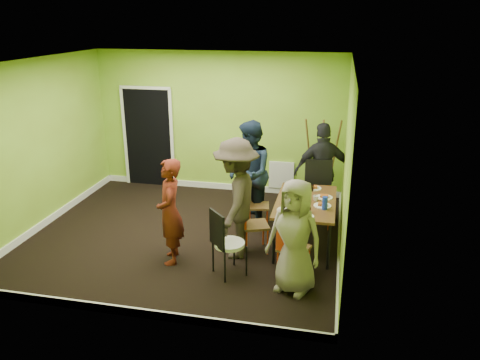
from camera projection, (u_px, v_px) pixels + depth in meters
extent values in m
plane|color=black|center=(186.00, 235.00, 7.74)|extent=(5.00, 5.00, 0.00)
cube|color=#81A52A|center=(218.00, 123.00, 9.34)|extent=(5.00, 0.04, 2.80)
cube|color=#81A52A|center=(117.00, 210.00, 5.19)|extent=(5.00, 0.04, 2.80)
cube|color=#81A52A|center=(39.00, 145.00, 7.76)|extent=(0.04, 4.50, 2.80)
cube|color=#81A52A|center=(346.00, 164.00, 6.78)|extent=(0.04, 4.50, 2.80)
cube|color=white|center=(178.00, 62.00, 6.80)|extent=(5.00, 4.50, 0.04)
cube|color=black|center=(149.00, 138.00, 9.74)|extent=(1.00, 0.05, 2.04)
cube|color=white|center=(281.00, 175.00, 9.39)|extent=(0.50, 0.04, 0.55)
cylinder|color=black|center=(274.00, 242.00, 6.74)|extent=(0.04, 0.04, 0.71)
cylinder|color=black|center=(329.00, 247.00, 6.59)|extent=(0.04, 0.04, 0.71)
cylinder|color=black|center=(285.00, 205.00, 8.01)|extent=(0.04, 0.04, 0.71)
cylinder|color=black|center=(331.00, 209.00, 7.86)|extent=(0.04, 0.04, 0.71)
cube|color=brown|center=(306.00, 202.00, 7.18)|extent=(0.90, 1.50, 0.04)
cylinder|color=#E04215|center=(250.00, 213.00, 8.11)|extent=(0.02, 0.02, 0.39)
cylinder|color=#E04215|center=(249.00, 220.00, 7.83)|extent=(0.02, 0.02, 0.39)
cylinder|color=#E04215|center=(267.00, 213.00, 8.10)|extent=(0.02, 0.02, 0.39)
cylinder|color=#E04215|center=(267.00, 220.00, 7.82)|extent=(0.02, 0.02, 0.39)
cube|color=brown|center=(259.00, 206.00, 7.90)|extent=(0.40, 0.40, 0.03)
cube|color=#E04215|center=(249.00, 193.00, 7.83)|extent=(0.08, 0.33, 0.44)
cylinder|color=#E04215|center=(243.00, 234.00, 7.30)|extent=(0.02, 0.02, 0.43)
cylinder|color=#E04215|center=(247.00, 243.00, 7.00)|extent=(0.02, 0.02, 0.43)
cylinder|color=#E04215|center=(263.00, 232.00, 7.35)|extent=(0.02, 0.02, 0.43)
cylinder|color=#E04215|center=(268.00, 242.00, 7.05)|extent=(0.02, 0.02, 0.43)
cube|color=brown|center=(255.00, 225.00, 7.10)|extent=(0.49, 0.49, 0.04)
cube|color=#E04215|center=(244.00, 210.00, 6.99)|extent=(0.16, 0.35, 0.47)
cylinder|color=#E04215|center=(327.00, 208.00, 8.19)|extent=(0.03, 0.03, 0.49)
cylinder|color=#E04215|center=(306.00, 207.00, 8.22)|extent=(0.03, 0.03, 0.49)
cylinder|color=#E04215|center=(329.00, 217.00, 7.84)|extent=(0.03, 0.03, 0.49)
cylinder|color=#E04215|center=(307.00, 216.00, 7.87)|extent=(0.03, 0.03, 0.49)
cube|color=brown|center=(318.00, 199.00, 7.95)|extent=(0.48, 0.48, 0.04)
cube|color=#E04215|center=(318.00, 178.00, 8.04)|extent=(0.42, 0.08, 0.55)
cylinder|color=#E04215|center=(278.00, 264.00, 6.41)|extent=(0.02, 0.02, 0.43)
cylinder|color=#E04215|center=(299.00, 270.00, 6.26)|extent=(0.02, 0.02, 0.43)
cylinder|color=#E04215|center=(288.00, 254.00, 6.67)|extent=(0.02, 0.02, 0.43)
cylinder|color=#E04215|center=(309.00, 260.00, 6.52)|extent=(0.02, 0.02, 0.43)
cube|color=brown|center=(294.00, 248.00, 6.39)|extent=(0.48, 0.48, 0.04)
cube|color=#E04215|center=(289.00, 237.00, 6.16)|extent=(0.35, 0.15, 0.47)
cylinder|color=black|center=(213.00, 257.00, 6.57)|extent=(0.03, 0.03, 0.45)
cylinder|color=black|center=(225.00, 268.00, 6.30)|extent=(0.03, 0.03, 0.45)
cylinder|color=black|center=(234.00, 251.00, 6.74)|extent=(0.03, 0.03, 0.45)
cylinder|color=black|center=(247.00, 261.00, 6.46)|extent=(0.03, 0.03, 0.45)
cylinder|color=white|center=(230.00, 244.00, 6.44)|extent=(0.42, 0.42, 0.05)
cube|color=black|center=(217.00, 230.00, 6.26)|extent=(0.28, 0.30, 0.50)
cylinder|color=brown|center=(310.00, 161.00, 8.85)|extent=(0.24, 0.39, 1.68)
cylinder|color=brown|center=(333.00, 162.00, 8.77)|extent=(0.24, 0.39, 1.68)
cylinder|color=brown|center=(321.00, 165.00, 8.59)|extent=(0.04, 0.38, 1.64)
cube|color=brown|center=(321.00, 165.00, 8.78)|extent=(0.45, 0.04, 0.04)
cylinder|color=white|center=(291.00, 189.00, 7.61)|extent=(0.24, 0.24, 0.01)
cylinder|color=white|center=(286.00, 210.00, 6.81)|extent=(0.26, 0.26, 0.01)
cylinder|color=white|center=(313.00, 188.00, 7.67)|extent=(0.27, 0.27, 0.01)
cylinder|color=white|center=(305.00, 216.00, 6.60)|extent=(0.26, 0.26, 0.01)
cylinder|color=white|center=(324.00, 197.00, 7.28)|extent=(0.26, 0.26, 0.01)
cylinder|color=white|center=(322.00, 206.00, 6.97)|extent=(0.26, 0.26, 0.01)
cylinder|color=white|center=(302.00, 195.00, 7.11)|extent=(0.06, 0.06, 0.20)
cylinder|color=#1832B4|center=(325.00, 203.00, 6.82)|extent=(0.08, 0.08, 0.19)
cylinder|color=#E04215|center=(306.00, 193.00, 7.40)|extent=(0.03, 0.03, 0.07)
cylinder|color=black|center=(300.00, 192.00, 7.37)|extent=(0.07, 0.07, 0.10)
cylinder|color=black|center=(312.00, 188.00, 7.56)|extent=(0.07, 0.07, 0.10)
cylinder|color=black|center=(308.00, 210.00, 6.72)|extent=(0.07, 0.07, 0.09)
imported|color=white|center=(290.00, 201.00, 7.04)|extent=(0.12, 0.12, 0.09)
imported|color=white|center=(316.00, 198.00, 7.15)|extent=(0.09, 0.09, 0.08)
imported|color=#55190E|center=(170.00, 212.00, 6.69)|extent=(0.53, 0.66, 1.57)
imported|color=#152235|center=(250.00, 173.00, 7.94)|extent=(0.88, 1.02, 1.80)
imported|color=#332B22|center=(236.00, 199.00, 6.82)|extent=(0.68, 1.17, 1.81)
imported|color=black|center=(322.00, 171.00, 8.18)|extent=(1.09, 0.71, 1.72)
imported|color=gray|center=(295.00, 237.00, 5.96)|extent=(0.88, 0.72, 1.54)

